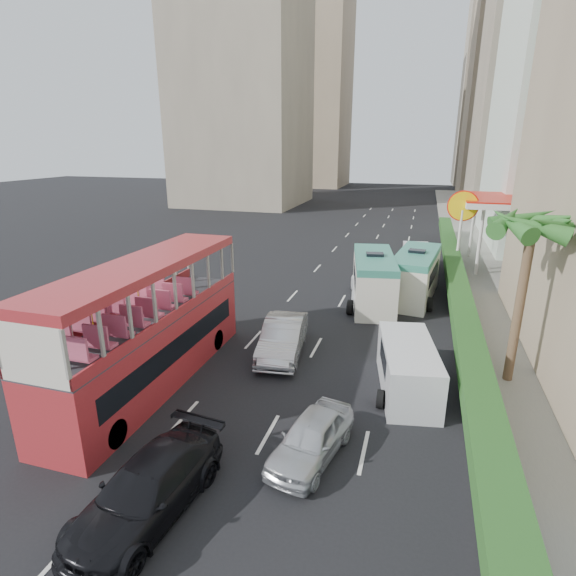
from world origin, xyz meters
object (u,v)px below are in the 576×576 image
at_px(car_silver_lane_a, 283,353).
at_px(panel_van_far, 417,260).
at_px(minibus_far, 415,275).
at_px(minibus_near, 373,280).
at_px(van_asset, 368,298).
at_px(shell_station, 504,234).
at_px(palm_tree, 519,305).
at_px(car_black, 150,512).
at_px(double_decker_bus, 149,324).
at_px(panel_van_near, 408,368).
at_px(car_silver_lane_b, 311,456).

distance_m(car_silver_lane_a, panel_van_far, 17.02).
bearing_deg(minibus_far, panel_van_far, 96.90).
distance_m(car_silver_lane_a, minibus_near, 8.86).
height_order(van_asset, shell_station, shell_station).
xyz_separation_m(car_silver_lane_a, palm_tree, (9.53, 0.05, 3.38)).
xyz_separation_m(car_black, minibus_near, (3.72, 18.16, 1.49)).
bearing_deg(shell_station, double_decker_bus, -124.82).
relative_size(minibus_far, panel_van_near, 1.38).
bearing_deg(minibus_far, palm_tree, -60.72).
height_order(car_black, minibus_near, minibus_near).
bearing_deg(minibus_far, shell_station, 63.04).
xyz_separation_m(car_silver_lane_a, minibus_far, (5.53, 9.93, 1.47)).
distance_m(minibus_far, panel_van_near, 11.64).
relative_size(car_silver_lane_a, minibus_far, 0.75).
relative_size(double_decker_bus, panel_van_far, 2.31).
bearing_deg(panel_van_near, minibus_near, 93.84).
height_order(car_silver_lane_b, minibus_far, minibus_far).
xyz_separation_m(double_decker_bus, palm_tree, (13.80, 4.00, 0.85)).
height_order(minibus_near, minibus_far, minibus_near).
xyz_separation_m(double_decker_bus, shell_station, (16.00, 23.00, 0.22)).
height_order(panel_van_far, palm_tree, palm_tree).
distance_m(car_silver_lane_a, panel_van_near, 5.95).
bearing_deg(minibus_near, minibus_far, 27.29).
xyz_separation_m(van_asset, palm_tree, (6.69, -9.02, 3.38)).
bearing_deg(double_decker_bus, car_silver_lane_b, -20.16).
distance_m(double_decker_bus, car_silver_lane_a, 6.34).
height_order(car_silver_lane_b, minibus_near, minibus_near).
relative_size(van_asset, minibus_near, 0.71).
xyz_separation_m(van_asset, shell_station, (8.89, 9.98, 2.75)).
distance_m(car_black, panel_van_far, 26.80).
bearing_deg(car_black, minibus_near, 84.56).
distance_m(minibus_near, panel_van_far, 8.29).
bearing_deg(car_silver_lane_b, minibus_near, 101.25).
bearing_deg(panel_van_near, palm_tree, 13.91).
bearing_deg(palm_tree, shell_station, 83.40).
xyz_separation_m(minibus_far, panel_van_far, (0.04, 6.12, -0.51)).
height_order(palm_tree, shell_station, palm_tree).
bearing_deg(car_silver_lane_a, double_decker_bus, -144.96).
bearing_deg(shell_station, minibus_far, -124.21).
height_order(minibus_near, panel_van_far, minibus_near).
xyz_separation_m(double_decker_bus, car_black, (3.71, -6.07, -2.53)).
bearing_deg(minibus_near, panel_van_near, -85.76).
distance_m(palm_tree, shell_station, 19.14).
relative_size(van_asset, panel_van_near, 0.99).
relative_size(car_silver_lane_b, shell_station, 0.49).
relative_size(double_decker_bus, shell_station, 1.38).
relative_size(car_black, palm_tree, 0.80).
distance_m(panel_van_far, palm_tree, 16.67).
relative_size(car_black, minibus_far, 0.77).
bearing_deg(panel_van_far, minibus_near, -113.44).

